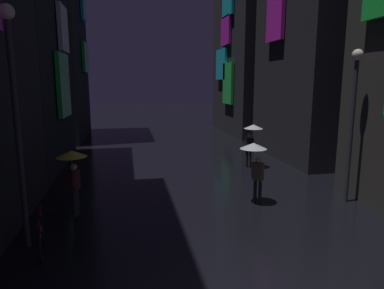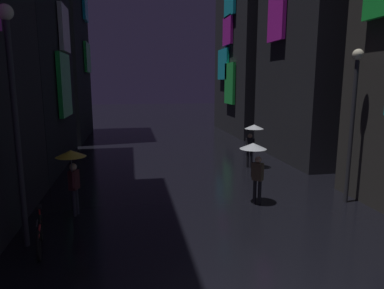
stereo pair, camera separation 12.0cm
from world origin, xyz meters
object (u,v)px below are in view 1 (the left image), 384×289
object	(u,v)px
pedestrian_midstreet_left_clear	(255,156)
streetlamp_right_near	(353,108)
pedestrian_foreground_right_clear	(252,134)
pedestrian_far_right_yellow	(72,165)
bicycle_parked_at_storefront	(41,235)
streetlamp_left_near	(15,103)

from	to	relation	value
pedestrian_midstreet_left_clear	streetlamp_right_near	xyz separation A→B (m)	(3.23, -0.41, 1.59)
pedestrian_foreground_right_clear	pedestrian_far_right_yellow	distance (m)	8.96
pedestrian_foreground_right_clear	bicycle_parked_at_storefront	xyz separation A→B (m)	(-8.05, -6.91, -1.28)
pedestrian_midstreet_left_clear	streetlamp_left_near	distance (m)	7.29
pedestrian_foreground_right_clear	pedestrian_midstreet_left_clear	distance (m)	5.05
streetlamp_left_near	streetlamp_right_near	xyz separation A→B (m)	(10.00, 1.47, -0.37)
pedestrian_midstreet_left_clear	streetlamp_left_near	size ratio (longest dim) A/B	0.36
streetlamp_left_near	pedestrian_far_right_yellow	bearing A→B (deg)	62.50
pedestrian_foreground_right_clear	streetlamp_left_near	xyz separation A→B (m)	(-8.44, -6.64, 1.97)
bicycle_parked_at_storefront	streetlamp_left_near	world-z (taller)	streetlamp_left_near
bicycle_parked_at_storefront	streetlamp_right_near	world-z (taller)	streetlamp_right_near
streetlamp_left_near	streetlamp_right_near	bearing A→B (deg)	8.36
streetlamp_right_near	pedestrian_midstreet_left_clear	bearing A→B (deg)	172.72
pedestrian_far_right_yellow	bicycle_parked_at_storefront	xyz separation A→B (m)	(-0.53, -2.04, -1.28)
pedestrian_far_right_yellow	pedestrian_midstreet_left_clear	xyz separation A→B (m)	(5.84, 0.11, 0.00)
pedestrian_far_right_yellow	streetlamp_left_near	distance (m)	2.80
bicycle_parked_at_storefront	streetlamp_left_near	distance (m)	3.28
pedestrian_midstreet_left_clear	bicycle_parked_at_storefront	distance (m)	6.84
pedestrian_far_right_yellow	streetlamp_right_near	world-z (taller)	streetlamp_right_near
pedestrian_midstreet_left_clear	streetlamp_right_near	distance (m)	3.63
pedestrian_midstreet_left_clear	streetlamp_left_near	xyz separation A→B (m)	(-6.77, -1.88, 1.97)
pedestrian_foreground_right_clear	pedestrian_far_right_yellow	size ratio (longest dim) A/B	1.00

